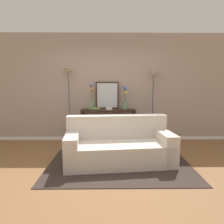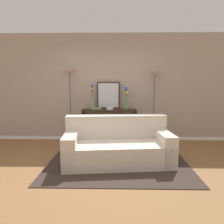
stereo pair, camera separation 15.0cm
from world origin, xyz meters
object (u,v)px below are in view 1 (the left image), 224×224
(book_stack, at_px, (96,109))
(book_row_under_console, at_px, (94,140))
(couch, at_px, (119,146))
(floor_lamp_right, at_px, (153,87))
(vase_tall_flowers, at_px, (91,98))
(vase_short_flowers, at_px, (125,98))
(console_table, at_px, (108,120))
(fruit_bowl, at_px, (109,109))
(wall_mirror, at_px, (107,95))
(floor_lamp_left, at_px, (69,84))

(book_stack, xyz_separation_m, book_row_under_console, (-0.07, 0.07, -0.82))
(couch, xyz_separation_m, floor_lamp_right, (0.92, 1.38, 1.12))
(vase_tall_flowers, bearing_deg, vase_short_flowers, 3.73)
(vase_short_flowers, bearing_deg, book_stack, -172.67)
(vase_tall_flowers, bearing_deg, book_stack, -16.54)
(console_table, height_order, vase_short_flowers, vase_short_flowers)
(vase_tall_flowers, distance_m, vase_short_flowers, 0.86)
(floor_lamp_right, xyz_separation_m, vase_tall_flowers, (-1.56, -0.04, -0.27))
(floor_lamp_right, height_order, fruit_bowl, floor_lamp_right)
(vase_tall_flowers, bearing_deg, console_table, 4.13)
(console_table, height_order, floor_lamp_right, floor_lamp_right)
(book_stack, bearing_deg, vase_short_flowers, 7.33)
(wall_mirror, bearing_deg, book_row_under_console, -159.48)
(console_table, height_order, wall_mirror, wall_mirror)
(floor_lamp_right, relative_size, vase_tall_flowers, 2.76)
(fruit_bowl, bearing_deg, floor_lamp_right, 5.13)
(console_table, distance_m, floor_lamp_right, 1.41)
(floor_lamp_left, distance_m, book_stack, 0.93)
(floor_lamp_right, bearing_deg, fruit_bowl, -174.87)
(floor_lamp_right, relative_size, book_row_under_console, 4.62)
(vase_short_flowers, height_order, book_stack, vase_short_flowers)
(console_table, height_order, book_row_under_console, console_table)
(floor_lamp_left, relative_size, floor_lamp_right, 1.04)
(book_stack, bearing_deg, couch, -68.66)
(floor_lamp_right, bearing_deg, book_stack, -176.87)
(wall_mirror, bearing_deg, fruit_bowl, -77.91)
(couch, relative_size, wall_mirror, 2.99)
(console_table, distance_m, fruit_bowl, 0.32)
(wall_mirror, distance_m, vase_short_flowers, 0.47)
(console_table, bearing_deg, wall_mirror, 102.09)
(vase_tall_flowers, xyz_separation_m, book_row_under_console, (0.06, 0.03, -1.10))
(vase_short_flowers, relative_size, book_stack, 2.99)
(couch, relative_size, vase_short_flowers, 3.49)
(couch, xyz_separation_m, wall_mirror, (-0.23, 1.49, 0.89))
(floor_lamp_left, xyz_separation_m, fruit_bowl, (1.02, -0.10, -0.60))
(floor_lamp_left, bearing_deg, console_table, -0.54)
(floor_lamp_left, distance_m, book_row_under_console, 1.56)
(book_row_under_console, bearing_deg, vase_short_flowers, 1.78)
(couch, distance_m, wall_mirror, 1.76)
(console_table, bearing_deg, couch, -81.37)
(vase_short_flowers, distance_m, book_row_under_console, 1.35)
(couch, xyz_separation_m, book_stack, (-0.51, 1.30, 0.56))
(console_table, distance_m, vase_short_flowers, 0.71)
(couch, relative_size, console_table, 1.50)
(console_table, bearing_deg, fruit_bowl, -77.90)
(book_stack, bearing_deg, floor_lamp_left, 173.59)
(console_table, xyz_separation_m, floor_lamp_left, (-1.00, 0.01, 0.90))
(console_table, bearing_deg, floor_lamp_left, 179.46)
(fruit_bowl, bearing_deg, vase_tall_flowers, 172.41)
(wall_mirror, distance_m, book_row_under_console, 1.20)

